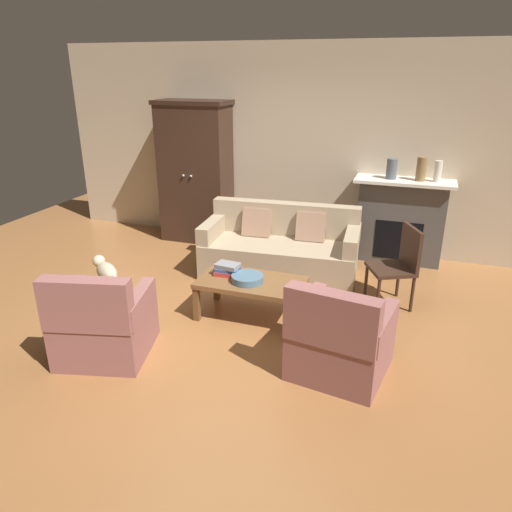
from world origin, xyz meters
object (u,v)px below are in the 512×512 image
(coffee_table, at_px, (251,285))
(book_stack, at_px, (227,269))
(fireplace, at_px, (400,220))
(armoire, at_px, (196,172))
(mantel_vase_cream, at_px, (438,171))
(armchair_near_left, at_px, (103,325))
(dog, at_px, (106,272))
(fruit_bowl, at_px, (247,278))
(mantel_vase_slate, at_px, (392,169))
(side_chair_wooden, at_px, (399,262))
(armchair_near_right, at_px, (340,341))
(mantel_vase_bronze, at_px, (421,169))
(couch, at_px, (281,250))

(coffee_table, relative_size, book_stack, 4.15)
(fireplace, height_order, book_stack, fireplace)
(armoire, xyz_separation_m, mantel_vase_cream, (3.33, 0.06, 0.23))
(fireplace, xyz_separation_m, armchair_near_left, (-2.37, -3.27, -0.25))
(coffee_table, xyz_separation_m, dog, (-1.82, 0.03, -0.12))
(armoire, bearing_deg, fruit_bowl, -53.29)
(armoire, bearing_deg, coffee_table, -52.27)
(mantel_vase_slate, distance_m, dog, 3.78)
(armchair_near_left, distance_m, side_chair_wooden, 3.10)
(book_stack, xyz_separation_m, armchair_near_left, (-0.73, -1.18, -0.17))
(coffee_table, relative_size, mantel_vase_slate, 4.24)
(armchair_near_right, xyz_separation_m, dog, (-2.86, 0.74, -0.07))
(armoire, bearing_deg, mantel_vase_bronze, 1.10)
(fireplace, height_order, mantel_vase_cream, mantel_vase_cream)
(book_stack, height_order, dog, book_stack)
(fireplace, bearing_deg, armchair_near_right, -96.09)
(couch, bearing_deg, mantel_vase_bronze, 31.04)
(armoire, xyz_separation_m, coffee_table, (1.60, -2.07, -0.66))
(armoire, distance_m, armchair_near_left, 3.33)
(mantel_vase_bronze, bearing_deg, fruit_bowl, -125.55)
(coffee_table, xyz_separation_m, armchair_near_left, (-1.02, -1.12, -0.05))
(armchair_near_left, relative_size, side_chair_wooden, 1.04)
(fruit_bowl, relative_size, mantel_vase_slate, 1.28)
(armchair_near_right, height_order, side_chair_wooden, side_chair_wooden)
(fireplace, xyz_separation_m, dog, (-3.17, -2.12, -0.32))
(armchair_near_right, distance_m, side_chair_wooden, 1.55)
(book_stack, bearing_deg, armoire, 123.09)
(dog, bearing_deg, mantel_vase_cream, 30.62)
(couch, bearing_deg, dog, -146.99)
(book_stack, height_order, mantel_vase_cream, mantel_vase_cream)
(fireplace, relative_size, mantel_vase_slate, 4.86)
(fruit_bowl, relative_size, armchair_near_left, 0.35)
(fruit_bowl, relative_size, armchair_near_right, 0.38)
(coffee_table, bearing_deg, couch, 91.56)
(fruit_bowl, distance_m, mantel_vase_slate, 2.60)
(armoire, relative_size, fruit_bowl, 6.17)
(mantel_vase_slate, distance_m, armchair_near_left, 4.03)
(fireplace, bearing_deg, mantel_vase_bronze, -5.69)
(fruit_bowl, xyz_separation_m, mantel_vase_slate, (1.19, 2.17, 0.79))
(dog, bearing_deg, fruit_bowl, -2.42)
(couch, distance_m, book_stack, 1.18)
(mantel_vase_slate, height_order, armchair_near_right, mantel_vase_slate)
(book_stack, distance_m, mantel_vase_cream, 3.00)
(mantel_vase_cream, bearing_deg, fireplace, 177.30)
(couch, relative_size, dog, 3.99)
(book_stack, distance_m, mantel_vase_bronze, 2.87)
(mantel_vase_bronze, distance_m, armchair_near_right, 3.03)
(armchair_near_left, xyz_separation_m, armchair_near_right, (2.06, 0.42, 0.00))
(armchair_near_left, height_order, side_chair_wooden, side_chair_wooden)
(book_stack, relative_size, mantel_vase_slate, 1.02)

